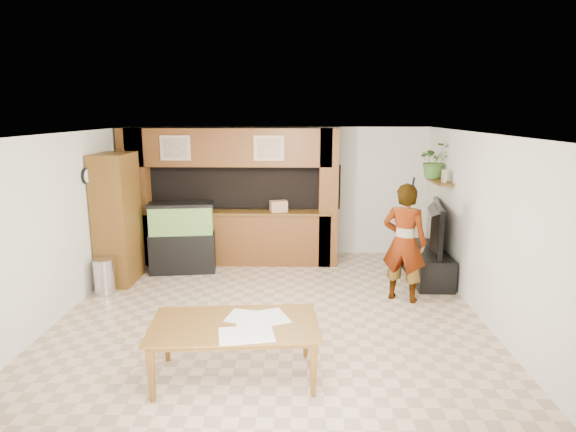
{
  "coord_description": "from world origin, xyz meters",
  "views": [
    {
      "loc": [
        0.4,
        -6.47,
        2.89
      ],
      "look_at": [
        0.23,
        0.6,
        1.36
      ],
      "focal_mm": 30.0,
      "sensor_mm": 36.0,
      "label": 1
    }
  ],
  "objects_px": {
    "pantry_cabinet": "(117,219)",
    "dining_table": "(235,352)",
    "television": "(428,226)",
    "aquarium": "(182,239)",
    "person": "(404,243)"
  },
  "relations": [
    {
      "from": "television",
      "to": "dining_table",
      "type": "xyz_separation_m",
      "value": [
        -2.94,
        -3.37,
        -0.62
      ]
    },
    {
      "from": "aquarium",
      "to": "pantry_cabinet",
      "type": "bearing_deg",
      "value": -160.68
    },
    {
      "from": "pantry_cabinet",
      "to": "person",
      "type": "distance_m",
      "value": 4.79
    },
    {
      "from": "television",
      "to": "dining_table",
      "type": "bearing_deg",
      "value": 149.58
    },
    {
      "from": "aquarium",
      "to": "dining_table",
      "type": "relative_size",
      "value": 0.71
    },
    {
      "from": "pantry_cabinet",
      "to": "dining_table",
      "type": "distance_m",
      "value": 4.02
    },
    {
      "from": "pantry_cabinet",
      "to": "person",
      "type": "xyz_separation_m",
      "value": [
        4.72,
        -0.76,
        -0.18
      ]
    },
    {
      "from": "aquarium",
      "to": "television",
      "type": "bearing_deg",
      "value": -10.82
    },
    {
      "from": "aquarium",
      "to": "television",
      "type": "distance_m",
      "value": 4.39
    },
    {
      "from": "television",
      "to": "person",
      "type": "relative_size",
      "value": 0.78
    },
    {
      "from": "dining_table",
      "to": "television",
      "type": "bearing_deg",
      "value": 44.17
    },
    {
      "from": "person",
      "to": "pantry_cabinet",
      "type": "bearing_deg",
      "value": 15.63
    },
    {
      "from": "dining_table",
      "to": "pantry_cabinet",
      "type": "bearing_deg",
      "value": 122.91
    },
    {
      "from": "television",
      "to": "dining_table",
      "type": "distance_m",
      "value": 4.52
    },
    {
      "from": "aquarium",
      "to": "dining_table",
      "type": "height_order",
      "value": "aquarium"
    }
  ]
}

